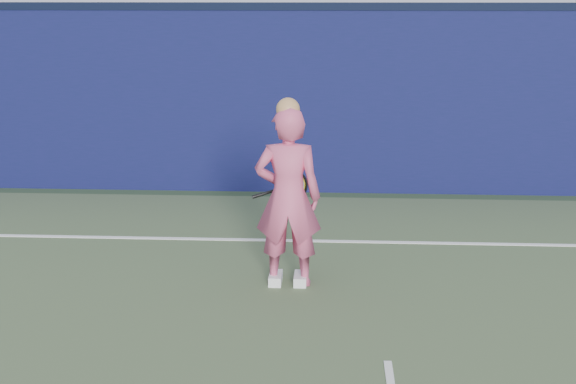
{
  "coord_description": "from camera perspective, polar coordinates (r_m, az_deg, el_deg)",
  "views": [
    {
      "loc": [
        -0.44,
        -4.63,
        2.74
      ],
      "look_at": [
        -0.85,
        2.65,
        0.92
      ],
      "focal_mm": 50.0,
      "sensor_mm": 36.0,
      "label": 1
    }
  ],
  "objects": [
    {
      "name": "racket",
      "position": [
        7.98,
        0.2,
        0.4
      ],
      "size": [
        0.57,
        0.17,
        0.3
      ],
      "rotation": [
        0.0,
        0.0,
        0.08
      ],
      "color": "black",
      "rests_on": "ground"
    },
    {
      "name": "player",
      "position": [
        7.53,
        -0.0,
        -0.34
      ],
      "size": [
        0.63,
        0.42,
        1.8
      ],
      "rotation": [
        0.0,
        0.0,
        3.14
      ],
      "color": "#D05078",
      "rests_on": "ground"
    },
    {
      "name": "wall_cap",
      "position": [
        11.14,
        5.68,
        13.0
      ],
      "size": [
        24.0,
        0.42,
        0.1
      ],
      "primitive_type": "cube",
      "color": "black",
      "rests_on": "backstop_wall"
    },
    {
      "name": "backstop_wall",
      "position": [
        11.24,
        5.52,
        6.36
      ],
      "size": [
        24.0,
        0.4,
        2.5
      ],
      "primitive_type": "cube",
      "color": "#0D123A",
      "rests_on": "ground"
    }
  ]
}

